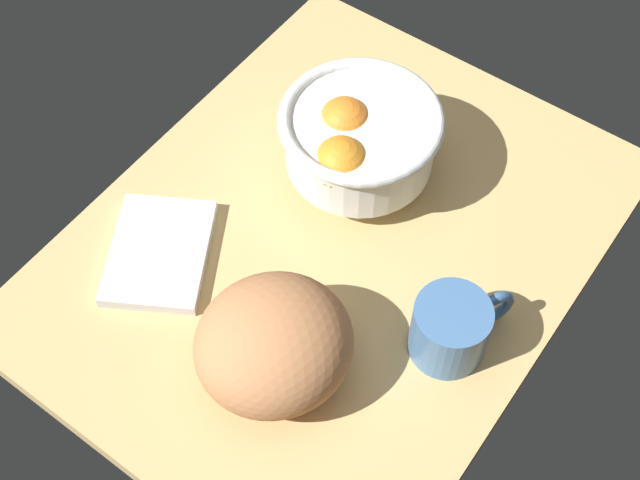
# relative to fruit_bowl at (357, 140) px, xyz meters

# --- Properties ---
(ground_plane) EXTENTS (0.70, 0.54, 0.03)m
(ground_plane) POSITION_rel_fruit_bowl_xyz_m (-0.10, -0.03, -0.08)
(ground_plane) COLOR tan
(fruit_bowl) EXTENTS (0.20, 0.20, 0.11)m
(fruit_bowl) POSITION_rel_fruit_bowl_xyz_m (0.00, 0.00, 0.00)
(fruit_bowl) COLOR white
(fruit_bowl) RESTS_ON ground
(bread_loaf) EXTENTS (0.22, 0.21, 0.11)m
(bread_loaf) POSITION_rel_fruit_bowl_xyz_m (-0.27, -0.08, -0.01)
(bread_loaf) COLOR #C17D4E
(bread_loaf) RESTS_ON ground
(napkin_folded) EXTENTS (0.19, 0.17, 0.02)m
(napkin_folded) POSITION_rel_fruit_bowl_xyz_m (-0.23, 0.12, -0.06)
(napkin_folded) COLOR silver
(napkin_folded) RESTS_ON ground
(mug) EXTENTS (0.12, 0.08, 0.08)m
(mug) POSITION_rel_fruit_bowl_xyz_m (-0.13, -0.22, -0.03)
(mug) COLOR teal
(mug) RESTS_ON ground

